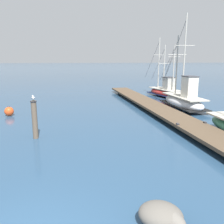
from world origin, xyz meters
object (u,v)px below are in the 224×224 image
at_px(fishing_boat_2, 165,91).
at_px(mooring_buoy, 9,111).
at_px(shore_rock_near_right, 163,216).
at_px(mooring_piling, 35,119).
at_px(perched_seagull, 33,98).
at_px(fishing_boat_0, 184,100).

bearing_deg(fishing_boat_2, mooring_buoy, -152.60).
bearing_deg(fishing_boat_2, shore_rock_near_right, -109.01).
distance_m(shore_rock_near_right, mooring_buoy, 14.02).
relative_size(fishing_boat_2, mooring_piling, 3.29).
bearing_deg(perched_seagull, mooring_piling, 107.63).
relative_size(perched_seagull, mooring_buoy, 0.54).
distance_m(mooring_piling, perched_seagull, 1.06).
height_order(shore_rock_near_right, mooring_buoy, mooring_buoy).
bearing_deg(mooring_piling, fishing_boat_2, 48.43).
relative_size(mooring_piling, perched_seagull, 5.05).
distance_m(fishing_boat_0, perched_seagull, 11.86).
bearing_deg(fishing_boat_2, fishing_boat_0, -95.64).
bearing_deg(shore_rock_near_right, fishing_boat_0, 65.20).
xyz_separation_m(fishing_boat_0, mooring_buoy, (-12.87, -0.77, -0.40)).
distance_m(fishing_boat_0, mooring_piling, 11.78).
bearing_deg(mooring_piling, mooring_buoy, 117.53).
bearing_deg(perched_seagull, fishing_boat_2, 48.44).
xyz_separation_m(perched_seagull, shore_rock_near_right, (4.16, -7.04, -1.77)).
distance_m(fishing_boat_2, mooring_piling, 16.26).
relative_size(fishing_boat_2, shore_rock_near_right, 4.48).
distance_m(mooring_piling, mooring_buoy, 5.87).
height_order(fishing_boat_2, shore_rock_near_right, fishing_boat_2).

